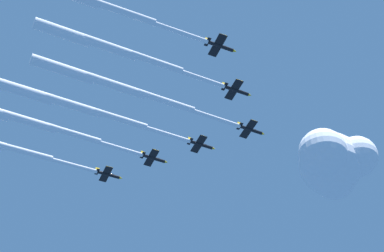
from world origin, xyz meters
TOP-DOWN VIEW (x-y plane):
  - jet_lead at (-26.77, 15.66)m, footprint 59.93×56.47m
  - jet_port_inner at (-24.18, 32.01)m, footprint 56.64×53.85m
  - jet_starboard_inner at (-40.05, 10.05)m, footprint 52.66×50.07m
  - jet_port_mid at (-23.07, 49.28)m, footprint 55.68×52.66m
  - cloud_puff at (62.46, -35.34)m, footprint 40.25×32.00m

SIDE VIEW (x-z plane):
  - jet_lead at x=-26.77m, z-range 193.19..196.98m
  - jet_port_inner at x=-24.18m, z-range 193.26..197.04m
  - jet_port_mid at x=-23.07m, z-range 193.55..197.36m
  - jet_starboard_inner at x=-40.05m, z-range 193.75..197.53m
  - cloud_puff at x=62.46m, z-range 203.78..232.94m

